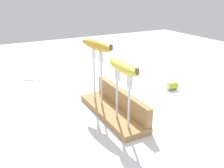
% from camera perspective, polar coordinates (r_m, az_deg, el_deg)
% --- Properties ---
extents(ground_plane, '(3.00, 3.00, 0.00)m').
position_cam_1_polar(ground_plane, '(0.90, 0.00, -7.20)').
color(ground_plane, silver).
extents(wooden_board, '(0.35, 0.10, 0.02)m').
position_cam_1_polar(wooden_board, '(0.90, 0.00, -6.60)').
color(wooden_board, '#A87F4C').
rests_on(wooden_board, ground).
extents(board_backstop, '(0.34, 0.02, 0.07)m').
position_cam_1_polar(board_backstop, '(0.90, 2.30, -3.51)').
color(board_backstop, '#A87F4C').
rests_on(board_backstop, wooden_board).
extents(fork_stand_left, '(0.09, 0.01, 0.20)m').
position_cam_1_polar(fork_stand_left, '(0.92, -3.41, 2.93)').
color(fork_stand_left, silver).
rests_on(fork_stand_left, wooden_board).
extents(fork_stand_right, '(0.10, 0.01, 0.17)m').
position_cam_1_polar(fork_stand_right, '(0.77, 2.55, -2.15)').
color(fork_stand_right, silver).
rests_on(fork_stand_right, wooden_board).
extents(banana_raised_left, '(0.19, 0.06, 0.04)m').
position_cam_1_polar(banana_raised_left, '(0.89, -3.56, 9.07)').
color(banana_raised_left, gold).
rests_on(banana_raised_left, fork_stand_left).
extents(banana_raised_right, '(0.17, 0.05, 0.04)m').
position_cam_1_polar(banana_raised_right, '(0.74, 2.66, 4.03)').
color(banana_raised_right, '#DBD147').
rests_on(banana_raised_right, fork_stand_right).
extents(fork_fallen_near, '(0.13, 0.12, 0.01)m').
position_cam_1_polar(fork_fallen_near, '(1.29, -17.93, 0.89)').
color(fork_fallen_near, silver).
rests_on(fork_fallen_near, ground).
extents(banana_chunk_near, '(0.04, 0.05, 0.03)m').
position_cam_1_polar(banana_chunk_near, '(1.15, 13.84, -0.44)').
color(banana_chunk_near, '#B2C138').
rests_on(banana_chunk_near, ground).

